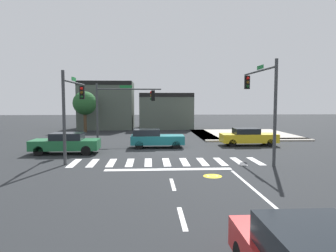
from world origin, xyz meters
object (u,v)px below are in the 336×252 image
at_px(traffic_signal_northwest, 123,101).
at_px(roadside_tree, 85,103).
at_px(traffic_signal_southwest, 73,100).
at_px(car_green, 66,143).
at_px(traffic_signal_southeast, 262,93).
at_px(car_yellow, 248,137).
at_px(car_teal, 155,138).

xyz_separation_m(traffic_signal_northwest, roadside_tree, (-5.15, 8.71, -0.23)).
distance_m(traffic_signal_southwest, roadside_tree, 16.86).
distance_m(traffic_signal_southwest, car_green, 3.49).
height_order(traffic_signal_southwest, car_green, traffic_signal_southwest).
bearing_deg(traffic_signal_northwest, car_green, -118.50).
distance_m(traffic_signal_southeast, roadside_tree, 22.87).
relative_size(traffic_signal_southeast, roadside_tree, 1.25).
relative_size(traffic_signal_southeast, car_yellow, 1.32).
xyz_separation_m(traffic_signal_southwest, roadside_tree, (-2.66, 16.65, -0.33)).
height_order(traffic_signal_southeast, car_teal, traffic_signal_southeast).
bearing_deg(traffic_signal_northwest, roadside_tree, 120.57).
height_order(car_yellow, roadside_tree, roadside_tree).
distance_m(car_teal, roadside_tree, 15.10).
height_order(car_yellow, car_green, car_green).
distance_m(car_yellow, roadside_tree, 19.74).
bearing_deg(traffic_signal_southwest, roadside_tree, 9.06).
bearing_deg(traffic_signal_southeast, car_green, 78.45).
distance_m(car_yellow, car_green, 14.25).
distance_m(traffic_signal_northwest, car_teal, 5.56).
bearing_deg(traffic_signal_southeast, car_yellow, -10.51).
distance_m(traffic_signal_northwest, traffic_signal_southeast, 12.96).
height_order(traffic_signal_southeast, car_green, traffic_signal_southeast).
bearing_deg(roadside_tree, traffic_signal_northwest, -59.43).
height_order(traffic_signal_southeast, car_yellow, traffic_signal_southeast).
height_order(traffic_signal_northwest, traffic_signal_southeast, traffic_signal_southeast).
bearing_deg(traffic_signal_southeast, traffic_signal_southwest, 85.05).
xyz_separation_m(traffic_signal_northwest, car_teal, (2.78, -3.87, -2.86)).
relative_size(car_yellow, car_green, 0.99).
distance_m(traffic_signal_southeast, car_yellow, 6.87).
xyz_separation_m(car_yellow, roadside_tree, (-15.58, 11.83, 2.65)).
height_order(traffic_signal_northwest, car_teal, traffic_signal_northwest).
height_order(car_green, roadside_tree, roadside_tree).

